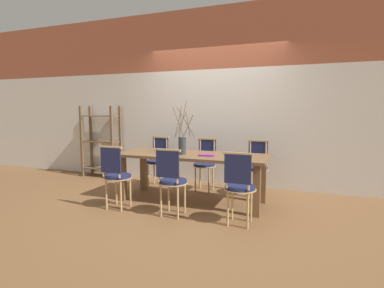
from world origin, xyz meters
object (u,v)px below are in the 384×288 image
Objects in this scene: chair_near_center at (239,184)px; shelving_rack at (101,142)px; dining_table at (192,161)px; vase_centerpiece at (182,144)px; chair_far_center at (257,165)px; book_stack at (207,155)px.

chair_near_center is 3.62m from shelving_rack.
dining_table is at bearing -22.21° from shelving_rack.
shelving_rack is (-2.36, 0.96, 0.10)m from dining_table.
vase_centerpiece reaches higher than shelving_rack.
chair_far_center is 0.61× the size of shelving_rack.
chair_far_center is (0.85, 0.69, -0.12)m from dining_table.
chair_near_center is 1.14× the size of vase_centerpiece.
vase_centerpiece is at bearing 176.90° from book_stack.
dining_table is 2.55m from shelving_rack.
dining_table is at bearing 25.39° from vase_centerpiece.
vase_centerpiece is 3.29× the size of book_stack.
chair_far_center is (0.00, 1.37, 0.00)m from chair_near_center.
chair_far_center is 1.00m from book_stack.
shelving_rack reaches higher than book_stack.
shelving_rack is at bearing -4.93° from chair_far_center.
chair_near_center is 0.88m from book_stack.
vase_centerpiece is at bearing 147.62° from chair_near_center.
dining_table is at bearing 38.75° from chair_far_center.
book_stack is at bearing -17.97° from dining_table.
vase_centerpiece is at bearing -154.61° from dining_table.
book_stack is at bearing -3.10° from vase_centerpiece.
dining_table is 0.29m from vase_centerpiece.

